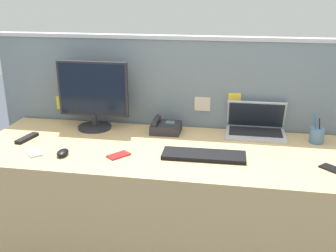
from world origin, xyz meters
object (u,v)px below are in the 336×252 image
(desk_phone, at_px, (165,127))
(cell_phone_black_slab, at_px, (333,169))
(tv_remote, at_px, (27,138))
(cell_phone_silver_slab, at_px, (34,153))
(desktop_monitor, at_px, (93,94))
(pen_cup, at_px, (317,135))
(laptop, at_px, (256,126))
(keyboard_main, at_px, (204,155))
(computer_mouse_right_hand, at_px, (63,153))
(cell_phone_red_case, at_px, (119,155))

(desk_phone, relative_size, cell_phone_black_slab, 1.43)
(tv_remote, bearing_deg, cell_phone_silver_slab, -41.47)
(desktop_monitor, bearing_deg, pen_cup, -1.09)
(laptop, height_order, tv_remote, laptop)
(pen_cup, height_order, cell_phone_black_slab, pen_cup)
(keyboard_main, height_order, cell_phone_black_slab, keyboard_main)
(desktop_monitor, height_order, laptop, desktop_monitor)
(keyboard_main, distance_m, cell_phone_black_slab, 0.67)
(computer_mouse_right_hand, xyz_separation_m, cell_phone_black_slab, (1.43, 0.06, -0.01))
(keyboard_main, distance_m, pen_cup, 0.72)
(desk_phone, xyz_separation_m, cell_phone_silver_slab, (-0.66, -0.46, -0.03))
(desktop_monitor, relative_size, tv_remote, 2.72)
(cell_phone_silver_slab, bearing_deg, cell_phone_red_case, -35.57)
(pen_cup, bearing_deg, computer_mouse_right_hand, -162.73)
(laptop, distance_m, cell_phone_red_case, 0.90)
(computer_mouse_right_hand, bearing_deg, keyboard_main, 3.50)
(keyboard_main, distance_m, computer_mouse_right_hand, 0.78)
(desk_phone, distance_m, cell_phone_red_case, 0.46)
(laptop, relative_size, computer_mouse_right_hand, 3.65)
(cell_phone_red_case, bearing_deg, laptop, 71.89)
(tv_remote, bearing_deg, desk_phone, 29.99)
(laptop, xyz_separation_m, cell_phone_silver_slab, (-1.23, -0.53, -0.05))
(desktop_monitor, distance_m, laptop, 1.06)
(cell_phone_black_slab, bearing_deg, computer_mouse_right_hand, 136.08)
(tv_remote, bearing_deg, keyboard_main, 7.09)
(cell_phone_red_case, xyz_separation_m, cell_phone_silver_slab, (-0.48, -0.04, 0.00))
(cell_phone_black_slab, bearing_deg, tv_remote, 129.44)
(cell_phone_black_slab, distance_m, cell_phone_red_case, 1.13)
(keyboard_main, height_order, cell_phone_silver_slab, keyboard_main)
(desk_phone, relative_size, cell_phone_silver_slab, 1.47)
(pen_cup, bearing_deg, desk_phone, 178.57)
(cell_phone_black_slab, height_order, tv_remote, tv_remote)
(laptop, relative_size, cell_phone_silver_slab, 2.88)
(keyboard_main, bearing_deg, cell_phone_red_case, -173.04)
(desktop_monitor, bearing_deg, computer_mouse_right_hand, -92.57)
(desktop_monitor, bearing_deg, desk_phone, -0.43)
(computer_mouse_right_hand, bearing_deg, cell_phone_red_case, 3.49)
(desk_phone, xyz_separation_m, tv_remote, (-0.81, -0.27, -0.02))
(desk_phone, xyz_separation_m, cell_phone_black_slab, (0.94, -0.40, -0.03))
(computer_mouse_right_hand, distance_m, cell_phone_black_slab, 1.44)
(cell_phone_silver_slab, bearing_deg, computer_mouse_right_hand, -40.66)
(desktop_monitor, height_order, pen_cup, desktop_monitor)
(desktop_monitor, bearing_deg, cell_phone_red_case, -55.93)
(pen_cup, xyz_separation_m, cell_phone_black_slab, (0.02, -0.38, -0.04))
(laptop, distance_m, computer_mouse_right_hand, 1.19)
(pen_cup, xyz_separation_m, cell_phone_red_case, (-1.11, -0.40, -0.04))
(desktop_monitor, xyz_separation_m, desk_phone, (0.47, -0.00, -0.20))
(cell_phone_black_slab, relative_size, cell_phone_red_case, 1.05)
(pen_cup, distance_m, cell_phone_black_slab, 0.38)
(desktop_monitor, distance_m, computer_mouse_right_hand, 0.51)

